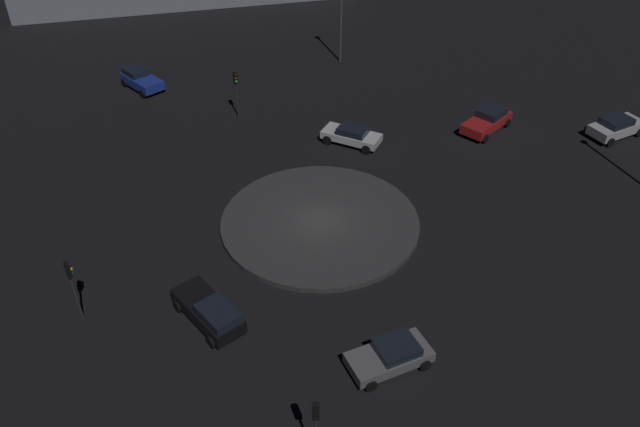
{
  "coord_description": "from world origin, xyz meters",
  "views": [
    {
      "loc": [
        -25.95,
        17.77,
        24.64
      ],
      "look_at": [
        0.0,
        0.0,
        0.84
      ],
      "focal_mm": 36.2,
      "sensor_mm": 36.0,
      "label": 1
    }
  ],
  "objects_px": {
    "car_white": "(352,135)",
    "traffic_light_east": "(236,85)",
    "car_grey": "(391,355)",
    "car_black": "(210,311)",
    "traffic_light_north": "(72,279)",
    "car_silver": "(616,126)",
    "streetlamp_southeast": "(341,2)",
    "car_red": "(487,120)",
    "car_blue": "(141,79)",
    "traffic_light_northwest": "(316,420)"
  },
  "relations": [
    {
      "from": "car_black",
      "to": "car_silver",
      "type": "xyz_separation_m",
      "value": [
        0.06,
        -33.66,
        -0.0
      ]
    },
    {
      "from": "traffic_light_north",
      "to": "streetlamp_southeast",
      "type": "bearing_deg",
      "value": 33.7
    },
    {
      "from": "car_red",
      "to": "streetlamp_southeast",
      "type": "relative_size",
      "value": 0.58
    },
    {
      "from": "traffic_light_east",
      "to": "traffic_light_northwest",
      "type": "height_order",
      "value": "traffic_light_northwest"
    },
    {
      "from": "car_grey",
      "to": "car_blue",
      "type": "height_order",
      "value": "car_blue"
    },
    {
      "from": "car_blue",
      "to": "traffic_light_north",
      "type": "xyz_separation_m",
      "value": [
        -23.66,
        12.81,
        1.89
      ]
    },
    {
      "from": "car_blue",
      "to": "car_silver",
      "type": "bearing_deg",
      "value": 33.52
    },
    {
      "from": "car_red",
      "to": "car_silver",
      "type": "xyz_separation_m",
      "value": [
        -6.1,
        -7.26,
        0.0
      ]
    },
    {
      "from": "car_grey",
      "to": "traffic_light_northwest",
      "type": "relative_size",
      "value": 1.13
    },
    {
      "from": "car_blue",
      "to": "car_white",
      "type": "bearing_deg",
      "value": 18.05
    },
    {
      "from": "car_white",
      "to": "car_blue",
      "type": "distance_m",
      "value": 19.75
    },
    {
      "from": "car_red",
      "to": "car_black",
      "type": "distance_m",
      "value": 27.12
    },
    {
      "from": "car_silver",
      "to": "traffic_light_northwest",
      "type": "xyz_separation_m",
      "value": [
        -9.57,
        33.59,
        1.89
      ]
    },
    {
      "from": "car_grey",
      "to": "car_black",
      "type": "xyz_separation_m",
      "value": [
        7.36,
        5.86,
        0.13
      ]
    },
    {
      "from": "car_black",
      "to": "car_silver",
      "type": "distance_m",
      "value": 33.66
    },
    {
      "from": "car_silver",
      "to": "traffic_light_north",
      "type": "height_order",
      "value": "traffic_light_north"
    },
    {
      "from": "traffic_light_northwest",
      "to": "traffic_light_east",
      "type": "bearing_deg",
      "value": 12.44
    },
    {
      "from": "car_red",
      "to": "car_black",
      "type": "relative_size",
      "value": 1.03
    },
    {
      "from": "traffic_light_east",
      "to": "streetlamp_southeast",
      "type": "distance_m",
      "value": 13.72
    },
    {
      "from": "car_white",
      "to": "car_blue",
      "type": "xyz_separation_m",
      "value": [
        17.45,
        9.25,
        0.08
      ]
    },
    {
      "from": "car_black",
      "to": "car_silver",
      "type": "height_order",
      "value": "car_black"
    },
    {
      "from": "car_white",
      "to": "car_red",
      "type": "bearing_deg",
      "value": 37.1
    },
    {
      "from": "car_grey",
      "to": "car_white",
      "type": "relative_size",
      "value": 0.94
    },
    {
      "from": "car_grey",
      "to": "car_black",
      "type": "distance_m",
      "value": 9.41
    },
    {
      "from": "car_grey",
      "to": "car_black",
      "type": "bearing_deg",
      "value": -41.56
    },
    {
      "from": "car_blue",
      "to": "streetlamp_southeast",
      "type": "height_order",
      "value": "streetlamp_southeast"
    },
    {
      "from": "traffic_light_east",
      "to": "traffic_light_north",
      "type": "xyz_separation_m",
      "value": [
        -14.59,
        17.18,
        0.01
      ]
    },
    {
      "from": "car_red",
      "to": "traffic_light_north",
      "type": "xyz_separation_m",
      "value": [
        -2.05,
        31.78,
        1.89
      ]
    },
    {
      "from": "car_red",
      "to": "traffic_light_northwest",
      "type": "bearing_deg",
      "value": 17.93
    },
    {
      "from": "car_blue",
      "to": "traffic_light_north",
      "type": "distance_m",
      "value": 26.97
    },
    {
      "from": "car_blue",
      "to": "streetlamp_southeast",
      "type": "relative_size",
      "value": 0.52
    },
    {
      "from": "car_black",
      "to": "traffic_light_north",
      "type": "distance_m",
      "value": 7.02
    },
    {
      "from": "car_red",
      "to": "car_silver",
      "type": "distance_m",
      "value": 9.48
    },
    {
      "from": "car_black",
      "to": "traffic_light_north",
      "type": "relative_size",
      "value": 1.23
    },
    {
      "from": "car_white",
      "to": "streetlamp_southeast",
      "type": "xyz_separation_m",
      "value": [
        12.41,
        -7.92,
        4.77
      ]
    },
    {
      "from": "car_grey",
      "to": "traffic_light_north",
      "type": "relative_size",
      "value": 1.14
    },
    {
      "from": "car_red",
      "to": "car_silver",
      "type": "relative_size",
      "value": 1.08
    },
    {
      "from": "car_red",
      "to": "traffic_light_northwest",
      "type": "xyz_separation_m",
      "value": [
        -15.68,
        26.33,
        1.9
      ]
    },
    {
      "from": "car_silver",
      "to": "car_white",
      "type": "bearing_deg",
      "value": 154.94
    },
    {
      "from": "car_grey",
      "to": "streetlamp_southeast",
      "type": "bearing_deg",
      "value": -112.0
    },
    {
      "from": "streetlamp_southeast",
      "to": "car_silver",
      "type": "bearing_deg",
      "value": -158.25
    },
    {
      "from": "traffic_light_northwest",
      "to": "car_blue",
      "type": "bearing_deg",
      "value": 23.83
    },
    {
      "from": "car_white",
      "to": "traffic_light_east",
      "type": "distance_m",
      "value": 9.9
    },
    {
      "from": "car_black",
      "to": "traffic_light_northwest",
      "type": "xyz_separation_m",
      "value": [
        -9.51,
        -0.08,
        1.89
      ]
    },
    {
      "from": "traffic_light_east",
      "to": "car_grey",
      "type": "bearing_deg",
      "value": -3.38
    },
    {
      "from": "streetlamp_southeast",
      "to": "car_grey",
      "type": "bearing_deg",
      "value": 148.07
    },
    {
      "from": "car_silver",
      "to": "streetlamp_southeast",
      "type": "relative_size",
      "value": 0.54
    },
    {
      "from": "car_blue",
      "to": "streetlamp_southeast",
      "type": "distance_m",
      "value": 18.5
    },
    {
      "from": "car_blue",
      "to": "traffic_light_east",
      "type": "distance_m",
      "value": 10.23
    },
    {
      "from": "traffic_light_east",
      "to": "streetlamp_southeast",
      "type": "xyz_separation_m",
      "value": [
        4.02,
        -12.81,
        2.81
      ]
    }
  ]
}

